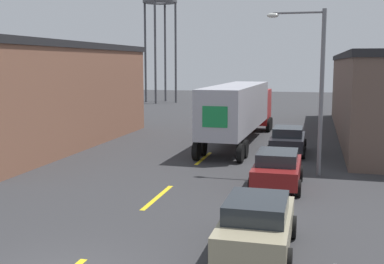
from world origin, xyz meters
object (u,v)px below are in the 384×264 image
object	(u,v)px
semi_truck	(240,107)
parked_car_right_mid	(277,168)
parked_car_right_far	(288,140)
parked_car_right_near	(257,223)
street_lamp	(315,80)

from	to	relation	value
semi_truck	parked_car_right_mid	size ratio (longest dim) A/B	3.51
parked_car_right_far	parked_car_right_near	bearing A→B (deg)	-90.00
parked_car_right_mid	street_lamp	distance (m)	4.76
street_lamp	parked_car_right_mid	bearing A→B (deg)	-117.36
parked_car_right_near	semi_truck	bearing A→B (deg)	100.18
parked_car_right_near	parked_car_right_far	world-z (taller)	same
parked_car_right_near	street_lamp	xyz separation A→B (m)	(1.40, 10.03, 3.67)
semi_truck	parked_car_right_near	xyz separation A→B (m)	(3.32, -18.45, -1.52)
parked_car_right_near	street_lamp	world-z (taller)	street_lamp
street_lamp	parked_car_right_far	bearing A→B (deg)	105.07
street_lamp	semi_truck	bearing A→B (deg)	119.24
semi_truck	parked_car_right_far	world-z (taller)	semi_truck
semi_truck	street_lamp	bearing A→B (deg)	-59.17
parked_car_right_far	street_lamp	size ratio (longest dim) A/B	0.56
parked_car_right_near	parked_car_right_mid	world-z (taller)	same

